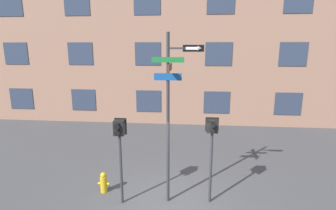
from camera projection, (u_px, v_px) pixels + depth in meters
ground_plane at (170, 209)px, 7.53m from camera, size 60.00×60.00×0.00m
building_facade at (184, 3)px, 14.46m from camera, size 24.00×0.64×13.82m
street_sign_pole at (171, 106)px, 7.30m from camera, size 1.39×1.01×4.95m
pedestrian_signal_left at (120, 139)px, 7.41m from camera, size 0.35×0.40×2.59m
pedestrian_signal_right at (212, 138)px, 7.46m from camera, size 0.38×0.40×2.60m
fire_hydrant at (104, 182)px, 8.37m from camera, size 0.38×0.22×0.67m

